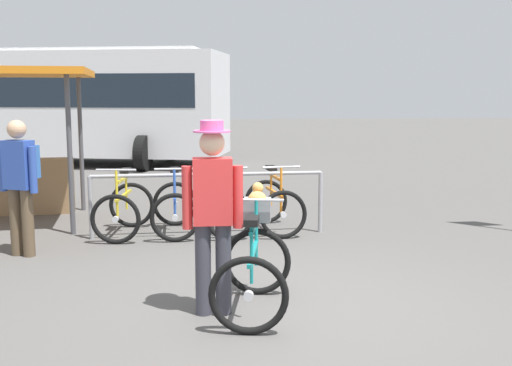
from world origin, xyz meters
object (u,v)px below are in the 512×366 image
Objects in this scene: featured_bicycle at (254,256)px; person_with_featured_bike at (213,210)px; racked_bike_blue at (175,208)px; racked_bike_teal at (225,206)px; racked_bike_orange at (274,205)px; racked_bike_yellow at (124,209)px; pedestrian_with_backpack at (21,179)px; bus_distant at (42,100)px.

featured_bicycle is 0.72× the size of person_with_featured_bike.
racked_bike_teal is at bearing 1.78° from racked_bike_blue.
racked_bike_orange is 3.46m from person_with_featured_bike.
racked_bike_orange is at bearing 78.97° from featured_bicycle.
person_with_featured_bike is at bearing -70.87° from racked_bike_yellow.
featured_bicycle is at bearing -39.61° from pedestrian_with_backpack.
racked_bike_orange is 0.71× the size of pedestrian_with_backpack.
featured_bicycle is (0.09, -3.13, 0.12)m from racked_bike_teal.
racked_bike_yellow is 1.56m from pedestrian_with_backpack.
racked_bike_yellow is 1.40m from racked_bike_teal.
person_with_featured_bike is (1.11, -3.20, 0.58)m from racked_bike_yellow.
pedestrian_with_backpack is at bearing -151.65° from racked_bike_blue.
racked_bike_yellow is 0.98× the size of racked_bike_orange.
featured_bicycle is (0.79, -3.11, 0.12)m from racked_bike_blue.
racked_bike_blue is at bearing -178.22° from racked_bike_orange.
racked_bike_orange is 3.21m from featured_bicycle.
racked_bike_teal is 3.31m from person_with_featured_bike.
racked_bike_orange is 0.68× the size of person_with_featured_bike.
bus_distant is at bearing 116.50° from racked_bike_teal.
bus_distant reaches higher than racked_bike_yellow.
racked_bike_teal is (0.70, 0.02, 0.00)m from racked_bike_blue.
pedestrian_with_backpack is at bearing -78.73° from bus_distant.
racked_bike_blue is 3.21m from featured_bicycle.
featured_bicycle is at bearing -64.32° from racked_bike_yellow.
racked_bike_blue is at bearing 28.35° from pedestrian_with_backpack.
bus_distant is (-5.19, 8.99, 1.37)m from racked_bike_orange.
pedestrian_with_backpack is (-2.21, 2.25, -0.01)m from person_with_featured_bike.
racked_bike_blue is at bearing 97.25° from person_with_featured_bike.
racked_bike_teal is 0.68× the size of pedestrian_with_backpack.
pedestrian_with_backpack is 0.16× the size of bus_distant.
racked_bike_orange is 3.40m from pedestrian_with_backpack.
racked_bike_blue is at bearing 104.17° from featured_bicycle.
pedestrian_with_backpack is at bearing 140.39° from featured_bicycle.
racked_bike_orange is (1.40, 0.04, 0.00)m from racked_bike_blue.
racked_bike_blue is (0.70, 0.02, 0.00)m from racked_bike_yellow.
pedestrian_with_backpack is at bearing -158.34° from racked_bike_teal.
racked_bike_blue is 0.64× the size of person_with_featured_bike.
racked_bike_orange is 0.11× the size of bus_distant.
racked_bike_yellow and racked_bike_orange have the same top height.
racked_bike_teal is 0.65× the size of person_with_featured_bike.
racked_bike_teal is 10.16m from bus_distant.
pedestrian_with_backpack reaches higher than featured_bicycle.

